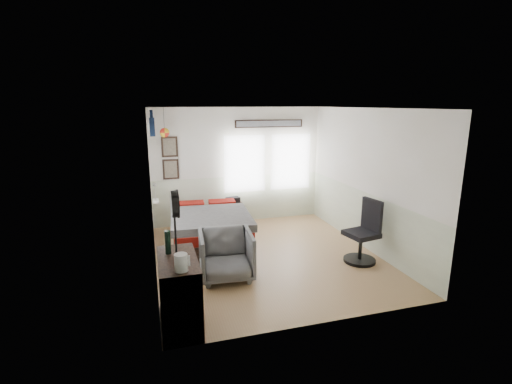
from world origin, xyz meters
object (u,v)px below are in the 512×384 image
bed (210,228)px  armchair (226,255)px  task_chair (364,237)px  nightstand (233,214)px  dresser (179,292)px

bed → armchair: (-0.00, -1.57, 0.07)m
bed → task_chair: bearing=-29.0°
armchair → nightstand: size_ratio=1.78×
nightstand → task_chair: bearing=-55.3°
nightstand → task_chair: task_chair is taller
nightstand → armchair: bearing=-103.8°
task_chair → armchair: bearing=168.2°
bed → armchair: bearing=-86.0°
bed → dresser: size_ratio=2.18×
nightstand → dresser: bearing=-111.0°
armchair → task_chair: task_chair is taller
dresser → armchair: dresser is taller
dresser → nightstand: dresser is taller
dresser → task_chair: bearing=17.7°
bed → dresser: dresser is taller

